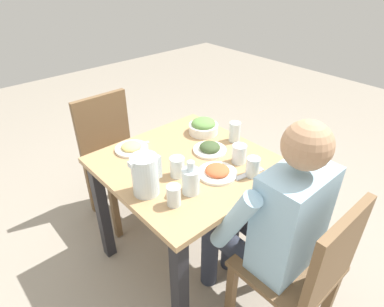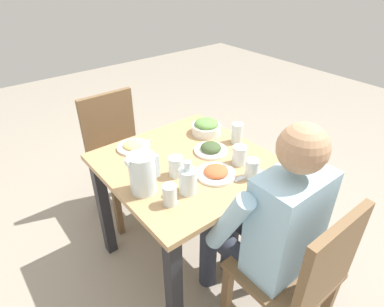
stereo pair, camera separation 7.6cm
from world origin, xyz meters
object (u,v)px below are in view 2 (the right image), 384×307
Objects in this scene: chair_near at (301,275)px; plate_fries at (133,146)px; salad_bowl at (206,127)px; plate_rice_curry at (216,172)px; water_glass_far_left at (239,155)px; oil_carafe at (188,182)px; plate_dolmas at (211,149)px; water_glass_center at (252,169)px; chair_far at (118,149)px; water_glass_near_right at (170,195)px; dining_table at (187,182)px; diner_near at (268,223)px; water_glass_by_pitcher at (237,133)px; water_glass_near_left at (176,166)px; water_pitcher at (143,173)px.

chair_near is 4.79× the size of plate_fries.
plate_rice_curry is (-0.24, -0.36, -0.03)m from salad_bowl.
water_glass_far_left is 0.60× the size of oil_carafe.
water_glass_center is (-0.00, -0.30, 0.03)m from plate_dolmas.
chair_far reaches higher than plate_dolmas.
oil_carafe is at bearing 7.67° from water_glass_near_right.
diner_near reaches higher than dining_table.
water_glass_near_right is (-0.26, -0.21, 0.18)m from dining_table.
plate_fries is at bearing 77.86° from water_glass_near_right.
plate_rice_curry is at bearing -151.36° from water_glass_by_pitcher.
chair_far is at bearing 86.14° from water_glass_near_left.
plate_dolmas is at bearing 176.81° from water_glass_by_pitcher.
water_pitcher reaches higher than oil_carafe.
chair_far is 9.05× the size of water_glass_near_right.
dining_table is 0.72m from chair_near.
water_pitcher is at bearing -175.44° from water_glass_by_pitcher.
water_glass_by_pitcher reaches higher than plate_fries.
water_glass_near_right is at bearing -102.07° from chair_far.
water_glass_far_left is at bearing -131.99° from water_glass_by_pitcher.
dining_table is 4.24× the size of plate_rice_curry.
dining_table is at bearing 39.40° from water_glass_near_right.
water_glass_near_right is at bearing -175.72° from water_glass_far_left.
water_glass_by_pitcher is at bearing 67.65° from chair_near.
water_glass_near_right is at bearing 168.08° from water_glass_center.
water_glass_by_pitcher is at bearing 5.63° from water_glass_near_left.
water_pitcher is (-0.24, -0.77, 0.34)m from chair_far.
plate_fries reaches higher than dining_table.
dining_table is 8.34× the size of water_glass_far_left.
diner_near is at bearing -50.25° from water_pitcher.
plate_dolmas is at bearing 32.07° from oil_carafe.
oil_carafe is at bearing -147.93° from plate_dolmas.
chair_near is 1.05m from plate_fries.
plate_fries is at bearing 126.62° from water_glass_far_left.
water_glass_near_left reaches higher than dining_table.
diner_near is 7.07× the size of oil_carafe.
chair_far reaches higher than water_glass_near_right.
plate_rice_curry is (-0.03, 0.32, 0.11)m from diner_near.
dining_table is 0.51m from diner_near.
diner_near reaches higher than plate_rice_curry.
chair_near is at bearing -84.94° from chair_far.
chair_near is at bearing -87.14° from plate_rice_curry.
water_pitcher is at bearing 105.17° from water_glass_near_right.
water_pitcher is 0.63m from salad_bowl.
diner_near is 0.58m from water_glass_by_pitcher.
water_glass_near_right is 0.11m from oil_carafe.
plate_dolmas is at bearing -1.89° from dining_table.
chair_near is 0.80m from water_glass_by_pitcher.
water_glass_near_left reaches higher than plate_fries.
water_glass_by_pitcher is at bearing 4.56° from water_pitcher.
oil_carafe reaches higher than plate_fries.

